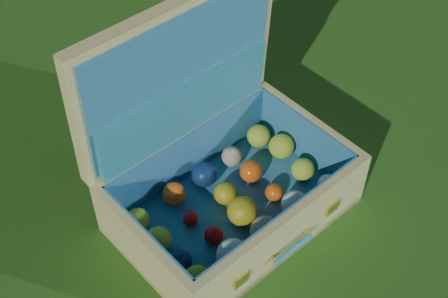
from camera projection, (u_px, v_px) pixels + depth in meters
The scene contains 3 objects.
ground at pixel (260, 151), 1.71m from camera, with size 60.00×60.00×0.00m, color #215114.
stray_ball at pixel (118, 190), 1.57m from camera, with size 0.07×0.07×0.07m, color teal.
suitcase at pixel (216, 161), 1.48m from camera, with size 0.67×0.59×0.53m.
Camera 1 is at (-0.44, -1.08, 1.25)m, focal length 50.00 mm.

